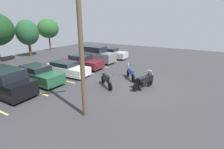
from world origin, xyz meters
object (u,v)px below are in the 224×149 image
car_black (6,82)px  car_white (66,68)px  motorcycle_second (106,80)px  car_grey (97,55)px  car_maroon (82,62)px  car_silver (111,53)px  car_green (39,75)px  motorcycle_touring (144,81)px  utility_pole (81,51)px  motorcycle_third (131,73)px

car_black → car_white: size_ratio=0.93×
motorcycle_second → car_grey: car_grey is taller
car_maroon → car_silver: bearing=-2.9°
car_green → car_silver: (11.61, -0.49, -0.03)m
motorcycle_second → car_maroon: car_maroon is taller
car_maroon → motorcycle_touring: bearing=-106.4°
motorcycle_touring → car_green: car_green is taller
car_black → utility_pole: (0.55, -6.62, 2.75)m
car_white → car_grey: 6.01m
motorcycle_third → motorcycle_second: bearing=159.7°
car_white → car_grey: size_ratio=1.00×
car_green → car_silver: size_ratio=0.97×
motorcycle_second → car_green: bearing=110.9°
motorcycle_third → car_grey: 7.55m
motorcycle_second → utility_pole: size_ratio=0.27×
car_grey → car_silver: (2.83, -0.39, -0.25)m
car_white → car_maroon: size_ratio=0.99×
car_black → car_maroon: bearing=-1.3°
car_white → car_grey: (5.99, 0.34, 0.32)m
car_grey → car_silver: size_ratio=1.01×
car_silver → motorcycle_second: bearing=-152.2°
motorcycle_second → utility_pole: 5.41m
motorcycle_second → motorcycle_third: motorcycle_third is taller
motorcycle_touring → motorcycle_third: bearing=49.4°
car_green → car_grey: 8.78m
car_silver → utility_pole: utility_pole is taller
motorcycle_touring → motorcycle_second: (-1.15, 2.78, -0.08)m
car_white → car_silver: (8.82, -0.06, 0.06)m
car_maroon → car_white: bearing=-175.1°
motorcycle_second → car_black: (-4.80, 5.50, 0.39)m
motorcycle_touring → car_silver: size_ratio=0.45×
car_black → car_green: 2.71m
motorcycle_second → motorcycle_third: bearing=-20.3°
motorcycle_second → car_silver: (9.51, 5.01, 0.15)m
car_maroon → motorcycle_second: bearing=-123.6°
car_white → utility_pole: bearing=-128.6°
car_grey → utility_pole: 13.02m
motorcycle_second → car_black: 7.31m
motorcycle_third → car_black: size_ratio=0.41×
motorcycle_second → car_black: bearing=131.1°
car_black → utility_pole: size_ratio=0.62×
motorcycle_touring → car_green: (-3.26, 8.28, 0.10)m
utility_pole → car_maroon: bearing=39.5°
car_grey → car_silver: bearing=-7.9°
motorcycle_second → car_silver: car_silver is taller
car_maroon → car_grey: bearing=1.7°
motorcycle_second → utility_pole: utility_pole is taller
car_grey → car_black: bearing=179.5°
car_black → car_green: bearing=0.0°
car_white → utility_pole: utility_pole is taller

